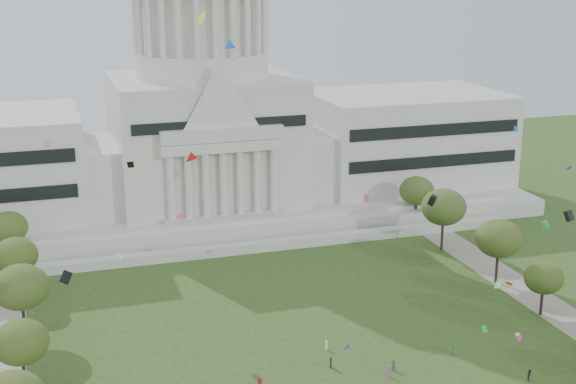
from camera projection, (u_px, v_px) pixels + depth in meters
capitol at (204, 126)px, 197.78m from camera, size 160.00×64.50×91.30m
path_right at (573, 322)px, 141.23m from camera, size 8.00×160.00×0.04m
row_tree_l_3 at (21, 342)px, 115.88m from camera, size 8.12×8.12×11.55m
row_tree_r_3 at (544, 278)px, 142.35m from camera, size 7.01×7.01×9.98m
row_tree_l_4 at (21, 287)px, 132.51m from camera, size 9.29×9.29×13.21m
row_tree_r_4 at (499, 239)px, 156.10m from camera, size 9.19×9.19×13.06m
row_tree_l_5 at (15, 256)px, 149.49m from camera, size 8.33×8.33×11.85m
row_tree_r_5 at (444, 207)px, 174.02m from camera, size 9.82×9.82×13.96m
row_tree_l_6 at (8, 228)px, 165.66m from camera, size 8.19×8.19×11.64m
row_tree_r_6 at (417, 191)px, 191.57m from camera, size 8.42×8.42×11.97m
person_2 at (530, 375)px, 121.55m from camera, size 0.95×0.97×1.73m
kite_swarm at (374, 237)px, 96.29m from camera, size 93.55×99.02×61.49m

